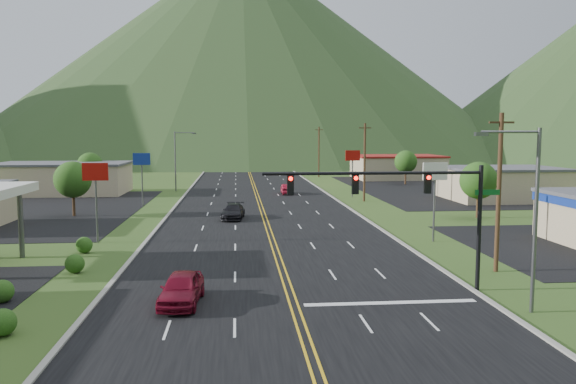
{
  "coord_description": "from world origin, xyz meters",
  "views": [
    {
      "loc": [
        -2.85,
        -15.53,
        8.74
      ],
      "look_at": [
        0.85,
        24.65,
        4.5
      ],
      "focal_mm": 35.0,
      "sensor_mm": 36.0,
      "label": 1
    }
  ],
  "objects": [
    {
      "name": "utility_pole_d",
      "position": [
        13.5,
        135.0,
        5.13
      ],
      "size": [
        1.6,
        0.28,
        10.0
      ],
      "color": "#382314",
      "rests_on": "ground"
    },
    {
      "name": "utility_pole_b",
      "position": [
        13.5,
        55.0,
        5.13
      ],
      "size": [
        1.6,
        0.28,
        10.0
      ],
      "color": "#382314",
      "rests_on": "ground"
    },
    {
      "name": "car_dark_mid",
      "position": [
        -3.22,
        41.36,
        0.74
      ],
      "size": [
        2.61,
        5.3,
        1.48
      ],
      "primitive_type": "imported",
      "rotation": [
        0.0,
        0.0,
        -0.11
      ],
      "color": "black",
      "rests_on": "ground"
    },
    {
      "name": "tree_east_b",
      "position": [
        26.0,
        78.0,
        3.89
      ],
      "size": [
        3.84,
        3.84,
        5.82
      ],
      "color": "#382314",
      "rests_on": "ground"
    },
    {
      "name": "car_red_near",
      "position": [
        -5.71,
        12.81,
        0.81
      ],
      "size": [
        2.3,
        4.91,
        1.62
      ],
      "primitive_type": "imported",
      "rotation": [
        0.0,
        0.0,
        -0.08
      ],
      "color": "maroon",
      "rests_on": "ground"
    },
    {
      "name": "traffic_signal",
      "position": [
        6.48,
        14.0,
        5.33
      ],
      "size": [
        13.1,
        0.43,
        7.0
      ],
      "color": "black",
      "rests_on": "ground"
    },
    {
      "name": "building_east_far",
      "position": [
        28.0,
        90.0,
        2.26
      ],
      "size": [
        16.4,
        12.4,
        4.5
      ],
      "color": "#CAAB8C",
      "rests_on": "ground"
    },
    {
      "name": "tree_west_b",
      "position": [
        -25.0,
        72.0,
        3.89
      ],
      "size": [
        3.84,
        3.84,
        5.82
      ],
      "color": "#382314",
      "rests_on": "ground"
    },
    {
      "name": "tree_east_a",
      "position": [
        22.0,
        40.0,
        3.89
      ],
      "size": [
        3.84,
        3.84,
        5.82
      ],
      "color": "#382314",
      "rests_on": "ground"
    },
    {
      "name": "car_red_far",
      "position": [
        4.35,
        64.16,
        0.72
      ],
      "size": [
        1.52,
        4.35,
        1.43
      ],
      "primitive_type": "imported",
      "rotation": [
        0.0,
        0.0,
        3.14
      ],
      "color": "maroon",
      "rests_on": "ground"
    },
    {
      "name": "pole_sign_east_a",
      "position": [
        13.0,
        28.0,
        5.05
      ],
      "size": [
        2.0,
        0.18,
        6.4
      ],
      "color": "#59595E",
      "rests_on": "ground"
    },
    {
      "name": "pole_sign_west_b",
      "position": [
        -14.0,
        52.0,
        5.05
      ],
      "size": [
        2.0,
        0.18,
        6.4
      ],
      "color": "#59595E",
      "rests_on": "ground"
    },
    {
      "name": "utility_pole_a",
      "position": [
        13.5,
        18.0,
        5.13
      ],
      "size": [
        1.6,
        0.28,
        10.0
      ],
      "color": "#382314",
      "rests_on": "ground"
    },
    {
      "name": "streetlight_east",
      "position": [
        11.18,
        10.0,
        5.18
      ],
      "size": [
        3.28,
        0.25,
        9.0
      ],
      "color": "#59595E",
      "rests_on": "ground"
    },
    {
      "name": "pole_sign_west_a",
      "position": [
        -14.0,
        30.0,
        5.05
      ],
      "size": [
        2.0,
        0.18,
        6.4
      ],
      "color": "#59595E",
      "rests_on": "ground"
    },
    {
      "name": "utility_pole_c",
      "position": [
        13.5,
        95.0,
        5.13
      ],
      "size": [
        1.6,
        0.28,
        10.0
      ],
      "color": "#382314",
      "rests_on": "ground"
    },
    {
      "name": "tree_west_a",
      "position": [
        -20.0,
        45.0,
        3.89
      ],
      "size": [
        3.84,
        3.84,
        5.82
      ],
      "color": "#382314",
      "rests_on": "ground"
    },
    {
      "name": "mountain_n",
      "position": [
        0.0,
        220.0,
        42.5
      ],
      "size": [
        220.0,
        220.0,
        85.0
      ],
      "primitive_type": "cone",
      "color": "#183317",
      "rests_on": "ground"
    },
    {
      "name": "building_west_far",
      "position": [
        -28.0,
        68.0,
        2.26
      ],
      "size": [
        18.4,
        11.4,
        4.5
      ],
      "color": "#CAAB8C",
      "rests_on": "ground"
    },
    {
      "name": "building_east_mid",
      "position": [
        32.0,
        55.0,
        2.16
      ],
      "size": [
        14.4,
        11.4,
        4.3
      ],
      "color": "#CAAB8C",
      "rests_on": "ground"
    },
    {
      "name": "streetlight_west",
      "position": [
        -11.68,
        70.0,
        5.18
      ],
      "size": [
        3.28,
        0.25,
        9.0
      ],
      "color": "#59595E",
      "rests_on": "ground"
    },
    {
      "name": "pole_sign_east_b",
      "position": [
        13.0,
        60.0,
        5.05
      ],
      "size": [
        2.0,
        0.18,
        6.4
      ],
      "color": "#59595E",
      "rests_on": "ground"
    }
  ]
}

